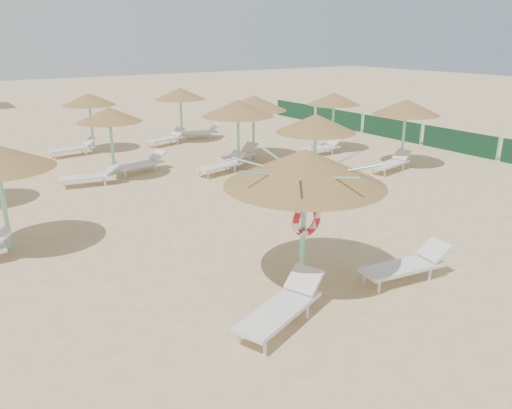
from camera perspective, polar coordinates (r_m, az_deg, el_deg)
ground at (r=10.88m, az=4.84°, el=-8.95°), size 120.00×120.00×0.00m
main_palapa at (r=9.97m, az=5.64°, el=4.18°), size 3.28×3.28×2.94m
lounger_main_a at (r=9.29m, az=3.14°, el=-11.48°), size 2.24×1.38×0.78m
lounger_main_b at (r=11.34m, az=16.95°, el=-6.56°), size 2.13×0.93×0.75m
palapa_field at (r=19.45m, az=-8.39°, el=10.42°), size 18.78×13.89×2.71m
windbreak_fence at (r=26.99m, az=15.23°, el=8.36°), size 0.08×19.84×1.10m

